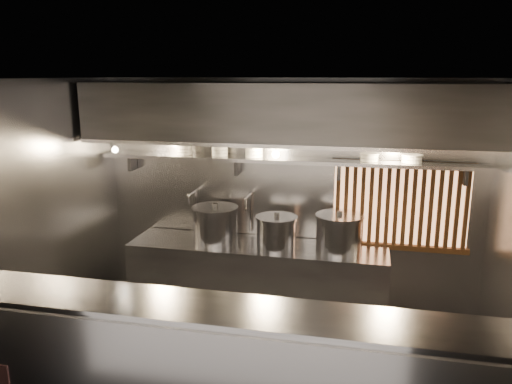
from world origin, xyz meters
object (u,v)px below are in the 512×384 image
at_px(stock_pot_mid, 277,232).
at_px(pendant_bulb, 276,154).
at_px(stock_pot_left, 215,224).
at_px(stock_pot_right, 339,233).
at_px(heat_lamp, 113,144).

bearing_deg(stock_pot_mid, pendant_bulb, 108.02).
xyz_separation_m(pendant_bulb, stock_pot_left, (-0.71, -0.04, -0.85)).
xyz_separation_m(pendant_bulb, stock_pot_mid, (0.04, -0.12, -0.87)).
bearing_deg(pendant_bulb, stock_pot_mid, -71.98).
xyz_separation_m(stock_pot_mid, stock_pot_right, (0.70, 0.05, 0.02)).
height_order(pendant_bulb, stock_pot_left, pendant_bulb).
relative_size(pendant_bulb, stock_pot_mid, 0.29).
relative_size(heat_lamp, stock_pot_mid, 0.55).
distance_m(stock_pot_mid, stock_pot_right, 0.70).
bearing_deg(stock_pot_right, stock_pot_left, 178.94).
distance_m(stock_pot_left, stock_pot_mid, 0.76).
height_order(heat_lamp, stock_pot_right, heat_lamp).
bearing_deg(heat_lamp, stock_pot_mid, 7.14).
bearing_deg(stock_pot_right, stock_pot_mid, -175.69).
relative_size(pendant_bulb, stock_pot_left, 0.28).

